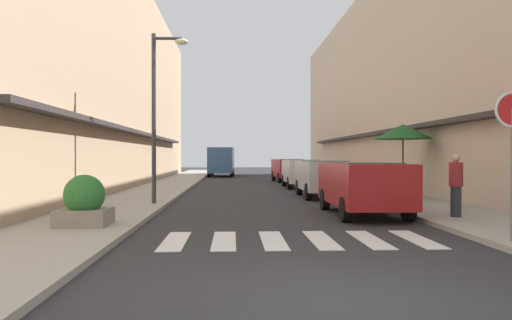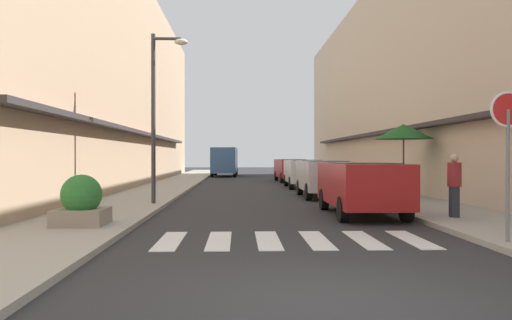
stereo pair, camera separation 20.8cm
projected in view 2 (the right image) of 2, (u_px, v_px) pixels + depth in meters
ground_plane at (260, 190)px, 24.10m from camera, size 102.10×102.10×0.00m
sidewalk_left at (161, 189)px, 23.93m from camera, size 2.77×64.97×0.12m
sidewalk_right at (358, 189)px, 24.26m from camera, size 2.77×64.97×0.12m
building_row_left at (88, 76)px, 25.07m from camera, size 5.50×43.77×11.40m
building_row_right at (426, 81)px, 25.68m from camera, size 5.50×43.77×11.14m
crosswalk at (292, 240)px, 9.68m from camera, size 5.20×2.20×0.01m
parked_car_near at (361, 182)px, 13.75m from camera, size 1.84×4.41×1.47m
parked_car_mid at (324, 174)px, 19.80m from camera, size 1.83×4.14×1.47m
parked_car_far at (304, 170)px, 25.88m from camera, size 1.85×4.38×1.47m
parked_car_distant at (291, 168)px, 32.06m from camera, size 1.96×4.56×1.47m
delivery_van at (225, 159)px, 41.00m from camera, size 2.14×5.46×2.37m
round_street_sign at (508, 126)px, 8.81m from camera, size 0.65×0.07×2.68m
street_lamp at (159, 100)px, 16.11m from camera, size 1.19×0.28×5.50m
cafe_umbrella at (404, 132)px, 18.33m from camera, size 2.15×2.15×2.72m
planter_corner at (81, 203)px, 11.02m from camera, size 1.09×1.09×1.12m
pedestrian_walking_near at (454, 184)px, 12.43m from camera, size 0.34×0.34×1.58m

